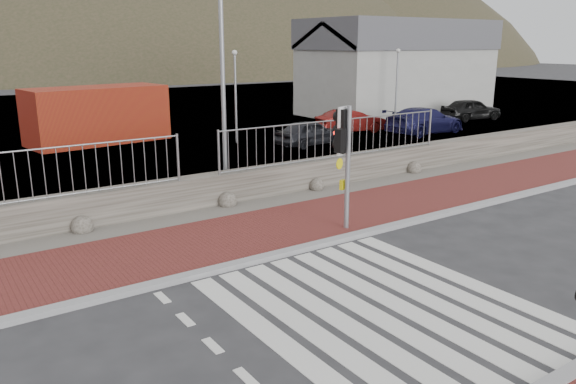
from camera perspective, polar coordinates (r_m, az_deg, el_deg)
ground at (r=10.06m, az=9.47°, el=-11.50°), size 220.00×220.00×0.00m
sidewalk_far at (r=13.37m, az=-3.90°, el=-4.31°), size 40.00×3.00×0.08m
kerb_far at (r=12.18m, az=-0.30°, el=-6.20°), size 40.00×0.25×0.12m
zebra_crossing at (r=10.06m, az=9.48°, el=-11.47°), size 4.62×5.60×0.01m
gravel_strip at (r=15.06m, az=-7.76°, el=-2.23°), size 40.00×1.50×0.06m
stone_wall at (r=15.64m, az=-9.13°, el=-0.04°), size 40.00×0.60×0.90m
railing at (r=15.21m, az=-9.10°, el=4.83°), size 18.07×0.07×1.22m
quay at (r=35.19m, az=-23.71°, el=6.46°), size 120.00×40.00×0.50m
harbor_building at (r=37.26m, az=11.06°, el=12.38°), size 12.20×6.20×5.80m
hills_backdrop at (r=99.12m, az=-25.23°, el=-2.60°), size 254.00×90.00×100.00m
traffic_signal_far at (r=13.22m, az=6.07°, el=5.08°), size 0.75×0.44×3.04m
streetlight at (r=16.42m, az=-6.27°, el=14.21°), size 1.54×0.69×7.56m
shipping_container at (r=27.13m, az=-18.82°, el=7.43°), size 6.32×3.31×2.51m
car_a at (r=24.99m, az=2.26°, el=6.04°), size 3.44×1.64×1.14m
car_b at (r=28.71m, az=6.43°, el=7.16°), size 3.74×1.94×1.17m
car_c at (r=29.08m, az=13.72°, el=7.07°), size 4.59×1.99×1.31m
car_e at (r=34.99m, az=18.10°, el=7.99°), size 3.91×2.05×1.27m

